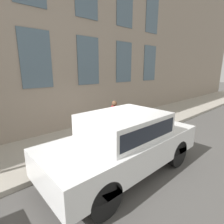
# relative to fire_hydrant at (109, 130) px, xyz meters

# --- Properties ---
(ground_plane) EXTENTS (80.00, 80.00, 0.00)m
(ground_plane) POSITION_rel_fire_hydrant_xyz_m (-0.58, 0.47, -0.54)
(ground_plane) COLOR #514F4C
(sidewalk) EXTENTS (2.86, 60.00, 0.14)m
(sidewalk) POSITION_rel_fire_hydrant_xyz_m (0.85, 0.47, -0.47)
(sidewalk) COLOR #A8A093
(sidewalk) RESTS_ON ground_plane
(fire_hydrant) EXTENTS (0.31, 0.43, 0.77)m
(fire_hydrant) POSITION_rel_fire_hydrant_xyz_m (0.00, 0.00, 0.00)
(fire_hydrant) COLOR gray
(fire_hydrant) RESTS_ON sidewalk
(person) EXTENTS (0.34, 0.22, 1.40)m
(person) POSITION_rel_fire_hydrant_xyz_m (0.41, -0.64, 0.45)
(person) COLOR #726651
(person) RESTS_ON sidewalk
(parked_car_white_near) EXTENTS (1.88, 4.47, 1.67)m
(parked_car_white_near) POSITION_rel_fire_hydrant_xyz_m (-1.68, 0.95, 0.40)
(parked_car_white_near) COLOR black
(parked_car_white_near) RESTS_ON ground_plane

